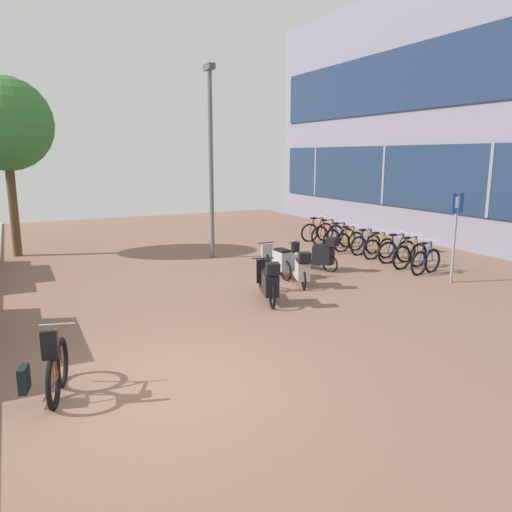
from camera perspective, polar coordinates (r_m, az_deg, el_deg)
ground at (r=7.94m, az=0.32°, el=-12.64°), size 21.00×40.00×0.13m
bicycle_foreground at (r=7.36m, az=-22.35°, el=-12.06°), size 0.79×1.35×1.09m
bicycle_rack_00 at (r=14.47m, az=19.04°, el=-0.59°), size 1.31×0.48×0.97m
bicycle_rack_01 at (r=15.05m, az=17.39°, el=0.01°), size 1.43×0.48×1.01m
bicycle_rack_02 at (r=15.67m, az=15.98°, el=0.50°), size 1.37×0.48×0.98m
bicycle_rack_03 at (r=16.16m, az=14.05°, el=0.87°), size 1.26×0.48×0.93m
bicycle_rack_04 at (r=16.74m, az=12.58°, el=1.31°), size 1.31×0.48×0.93m
bicycle_rack_05 at (r=17.21m, az=10.67°, el=1.68°), size 1.28×0.48×0.95m
bicycle_rack_06 at (r=17.85m, az=9.61°, el=2.10°), size 1.35×0.48×0.97m
bicycle_rack_07 at (r=18.43m, az=8.27°, el=2.47°), size 1.41×0.48×1.01m
bicycle_rack_08 at (r=19.04m, az=7.11°, el=2.78°), size 1.38×0.48×1.00m
scooter_near at (r=14.19m, az=7.23°, el=0.19°), size 0.95×1.67×1.02m
scooter_mid at (r=12.49m, az=5.27°, el=-1.47°), size 0.89×1.60×0.95m
scooter_far at (r=11.00m, az=1.49°, el=-3.01°), size 0.85×1.84×1.03m
scooter_extra at (r=13.32m, az=2.53°, el=-0.61°), size 0.52×1.75×0.87m
parking_sign at (r=13.49m, az=22.07°, el=3.06°), size 0.40×0.07×2.30m
lamp_post at (r=15.57m, az=-5.25°, el=11.68°), size 0.20×0.52×5.90m
street_tree at (r=17.65m, az=-27.02°, el=13.38°), size 2.90×2.90×5.64m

